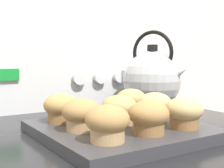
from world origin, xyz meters
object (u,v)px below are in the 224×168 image
Objects in this scene: muffin_r1_c2 at (155,106)px; muffin_r2_c2 at (131,101)px; muffin_r0_c1 at (149,117)px; muffin_pan at (120,130)px; tea_kettle at (152,79)px; muffin_r0_c0 at (107,123)px; muffin_r2_c0 at (61,108)px; muffin_r1_c0 at (81,114)px; muffin_r0_c2 at (184,112)px; muffin_r1_c1 at (119,110)px.

muffin_r1_c2 is 0.09m from muffin_r2_c2.
muffin_r0_c1 is 1.00× the size of muffin_r1_c2.
muffin_pan is 1.31× the size of tea_kettle.
muffin_r0_c0 is at bearing -153.12° from muffin_r1_c2.
muffin_r2_c2 is 0.22m from tea_kettle.
muffin_r2_c0 is (-0.18, 0.09, 0.00)m from muffin_r1_c2.
muffin_r0_c1 and muffin_r1_c2 have the same top height.
tea_kettle is (0.36, 0.31, 0.04)m from muffin_r0_c0.
muffin_r0_c0 is 0.09m from muffin_r0_c1.
muffin_r1_c0 is 1.00× the size of muffin_r2_c2.
muffin_r0_c2 is at bearing -91.19° from muffin_r1_c2.
muffin_r0_c0 is 1.00× the size of muffin_r1_c0.
muffin_pan is 0.14m from muffin_r2_c2.
muffin_r2_c0 is (-0.00, 0.09, 0.00)m from muffin_r1_c0.
muffin_r2_c2 is (0.18, 0.09, 0.00)m from muffin_r1_c0.
muffin_r0_c0 and muffin_r2_c2 have the same top height.
muffin_r0_c2 is 1.00× the size of muffin_r1_c0.
muffin_r0_c0 is 0.31× the size of tea_kettle.
tea_kettle is (0.27, 0.21, 0.04)m from muffin_r1_c1.
muffin_pan is 0.10m from muffin_r1_c2.
muffin_r0_c0 is 1.00× the size of muffin_r1_c1.
muffin_r2_c2 is (0.09, 0.18, 0.00)m from muffin_r0_c1.
tea_kettle is at bearing 59.83° from muffin_r0_c2.
muffin_r0_c1 is at bearing -131.13° from tea_kettle.
muffin_r1_c2 is 1.00× the size of muffin_r2_c0.
muffin_r0_c0 is 0.47m from tea_kettle.
muffin_r1_c1 is (-0.00, 0.00, 0.04)m from muffin_pan.
muffin_r1_c0 is (-0.09, -0.00, 0.04)m from muffin_pan.
muffin_r1_c1 is 0.34m from tea_kettle.
muffin_r1_c2 is at bearing -26.82° from muffin_r2_c0.
muffin_pan is 0.04m from muffin_r1_c1.
muffin_r0_c2 is 1.00× the size of muffin_r2_c0.
muffin_pan is 0.35m from tea_kettle.
muffin_r0_c1 is at bearing -117.36° from muffin_r2_c2.
muffin_r0_c1 is 0.13m from muffin_r1_c0.
muffin_pan is 0.13m from muffin_r2_c0.
muffin_r0_c1 is at bearing -89.83° from muffin_pan.
tea_kettle is at bearing 40.89° from muffin_r0_c0.
muffin_r2_c2 is at bearing 42.74° from muffin_r1_c1.
muffin_r2_c0 and muffin_r2_c2 have the same top height.
muffin_r0_c1 is 1.00× the size of muffin_r2_c0.
muffin_r0_c0 and muffin_r1_c0 have the same top height.
muffin_r2_c2 is (0.18, 0.18, 0.00)m from muffin_r0_c0.
muffin_r0_c0 is 1.00× the size of muffin_r0_c1.
muffin_r1_c1 is 0.09m from muffin_r1_c2.
muffin_r1_c0 is at bearing 90.07° from muffin_r0_c0.
muffin_r0_c1 is 0.20m from muffin_r2_c2.
muffin_r0_c1 is 1.00× the size of muffin_r1_c1.
muffin_r2_c2 is 0.31× the size of tea_kettle.
muffin_r1_c0 is (-0.00, 0.09, 0.00)m from muffin_r0_c0.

